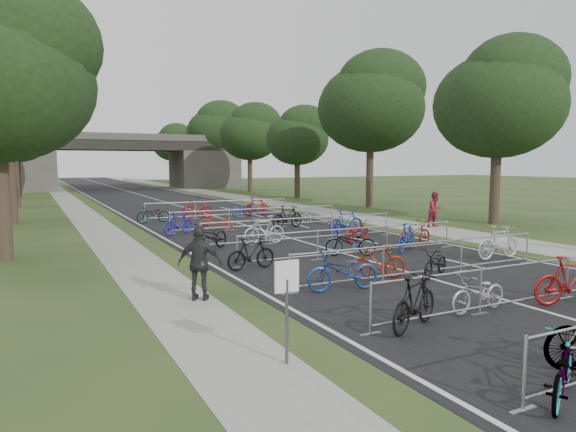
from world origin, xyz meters
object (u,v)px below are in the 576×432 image
object	(u,v)px
park_sign	(287,293)
bike_0	(562,371)
overpass_bridge	(119,162)
pedestrian_c	(200,264)
pedestrian_b	(435,210)

from	to	relation	value
park_sign	bike_0	bearing A→B (deg)	-45.83
overpass_bridge	pedestrian_c	world-z (taller)	overpass_bridge
park_sign	bike_0	world-z (taller)	park_sign
overpass_bridge	park_sign	world-z (taller)	overpass_bridge
bike_0	pedestrian_b	world-z (taller)	pedestrian_b
overpass_bridge	pedestrian_c	bearing A→B (deg)	-96.85
bike_0	pedestrian_c	size ratio (longest dim) A/B	0.93
park_sign	pedestrian_b	distance (m)	20.49
park_sign	pedestrian_b	bearing A→B (deg)	40.29
overpass_bridge	park_sign	size ratio (longest dim) A/B	16.99
bike_0	pedestrian_c	bearing A→B (deg)	-7.12
park_sign	bike_0	size ratio (longest dim) A/B	1.04
overpass_bridge	park_sign	distance (m)	62.41
overpass_bridge	pedestrian_c	distance (m)	57.79
overpass_bridge	pedestrian_c	size ratio (longest dim) A/B	16.40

